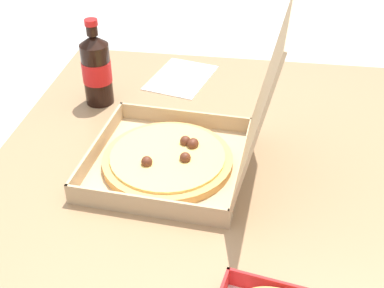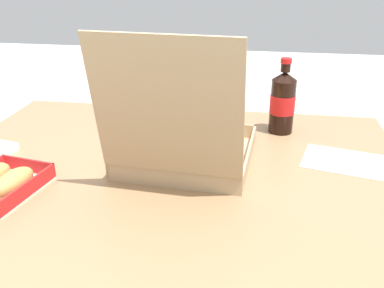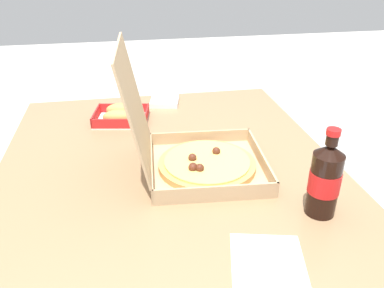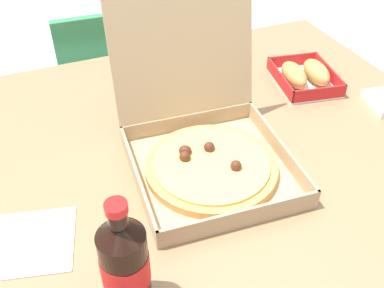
{
  "view_description": "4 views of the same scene",
  "coord_description": "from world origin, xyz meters",
  "px_view_note": "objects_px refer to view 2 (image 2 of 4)",
  "views": [
    {
      "loc": [
        0.81,
        0.07,
        1.41
      ],
      "look_at": [
        -0.04,
        -0.05,
        0.81
      ],
      "focal_mm": 46.95,
      "sensor_mm": 36.0,
      "label": 1
    },
    {
      "loc": [
        -0.2,
        0.91,
        1.25
      ],
      "look_at": [
        -0.05,
        -0.1,
        0.79
      ],
      "focal_mm": 40.38,
      "sensor_mm": 36.0,
      "label": 2
    },
    {
      "loc": [
        -0.99,
        0.11,
        1.34
      ],
      "look_at": [
        0.01,
        -0.07,
        0.81
      ],
      "focal_mm": 36.69,
      "sensor_mm": 36.0,
      "label": 3
    },
    {
      "loc": [
        -0.35,
        -0.74,
        1.4
      ],
      "look_at": [
        -0.05,
        -0.02,
        0.77
      ],
      "focal_mm": 41.81,
      "sensor_mm": 36.0,
      "label": 4
    }
  ],
  "objects_px": {
    "pizza_box_open": "(185,147)",
    "bread_side_box": "(2,182)",
    "cola_bottle": "(283,102)",
    "paper_menu": "(345,162)"
  },
  "relations": [
    {
      "from": "pizza_box_open",
      "to": "cola_bottle",
      "type": "bearing_deg",
      "value": -133.37
    },
    {
      "from": "pizza_box_open",
      "to": "paper_menu",
      "type": "xyz_separation_m",
      "value": [
        -0.41,
        -0.08,
        -0.05
      ]
    },
    {
      "from": "cola_bottle",
      "to": "paper_menu",
      "type": "bearing_deg",
      "value": 130.62
    },
    {
      "from": "pizza_box_open",
      "to": "bread_side_box",
      "type": "bearing_deg",
      "value": 27.27
    },
    {
      "from": "paper_menu",
      "to": "pizza_box_open",
      "type": "bearing_deg",
      "value": 24.13
    },
    {
      "from": "bread_side_box",
      "to": "paper_menu",
      "type": "relative_size",
      "value": 1.02
    },
    {
      "from": "pizza_box_open",
      "to": "bread_side_box",
      "type": "xyz_separation_m",
      "value": [
        0.39,
        0.2,
        -0.02
      ]
    },
    {
      "from": "pizza_box_open",
      "to": "bread_side_box",
      "type": "distance_m",
      "value": 0.44
    },
    {
      "from": "bread_side_box",
      "to": "cola_bottle",
      "type": "bearing_deg",
      "value": -143.95
    },
    {
      "from": "cola_bottle",
      "to": "paper_menu",
      "type": "height_order",
      "value": "cola_bottle"
    }
  ]
}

